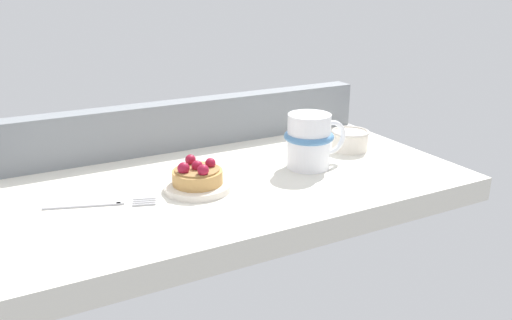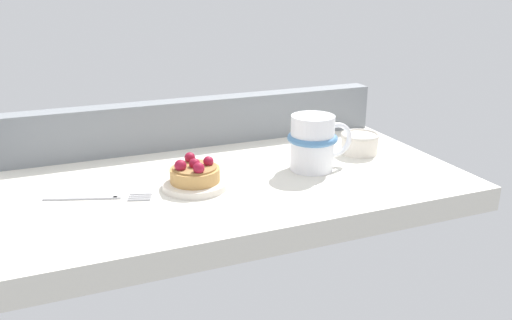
% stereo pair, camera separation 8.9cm
% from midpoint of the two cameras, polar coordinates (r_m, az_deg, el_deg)
% --- Properties ---
extents(ground_plane, '(0.77, 0.43, 0.04)m').
position_cam_midpoint_polar(ground_plane, '(0.92, 0.36, -2.91)').
color(ground_plane, silver).
extents(window_rail_back, '(0.76, 0.04, 0.09)m').
position_cam_midpoint_polar(window_rail_back, '(1.07, -3.63, 4.13)').
color(window_rail_back, gray).
rests_on(window_rail_back, ground_plane).
extents(dessert_plate, '(0.11, 0.11, 0.01)m').
position_cam_midpoint_polar(dessert_plate, '(0.86, -3.64, -2.70)').
color(dessert_plate, silver).
rests_on(dessert_plate, ground_plane).
extents(raspberry_tart, '(0.08, 0.08, 0.04)m').
position_cam_midpoint_polar(raspberry_tart, '(0.85, -3.69, -1.39)').
color(raspberry_tart, tan).
rests_on(raspberry_tart, dessert_plate).
extents(coffee_mug, '(0.12, 0.09, 0.10)m').
position_cam_midpoint_polar(coffee_mug, '(0.93, 8.96, 1.90)').
color(coffee_mug, white).
rests_on(coffee_mug, ground_plane).
extents(dessert_fork, '(0.16, 0.07, 0.01)m').
position_cam_midpoint_polar(dessert_fork, '(0.84, -13.73, -3.98)').
color(dessert_fork, '#B7B7BC').
rests_on(dessert_fork, ground_plane).
extents(sugar_bowl, '(0.08, 0.08, 0.04)m').
position_cam_midpoint_polar(sugar_bowl, '(1.05, 13.55, 1.81)').
color(sugar_bowl, silver).
rests_on(sugar_bowl, ground_plane).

